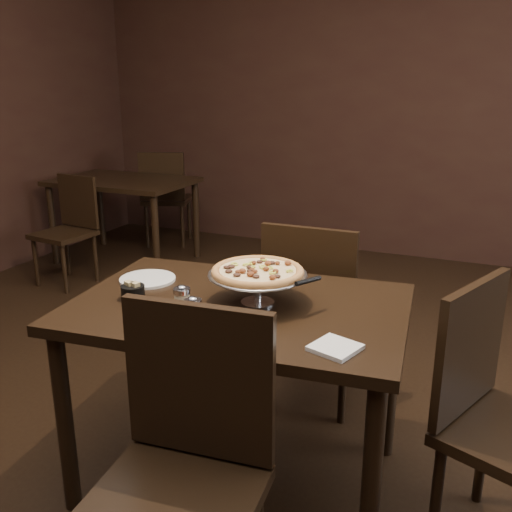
% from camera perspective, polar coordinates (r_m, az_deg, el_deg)
% --- Properties ---
extents(room, '(6.04, 7.04, 2.84)m').
position_cam_1_polar(room, '(1.90, -0.17, 12.36)').
color(room, black).
rests_on(room, ground).
extents(dining_table, '(1.30, 0.94, 0.77)m').
position_cam_1_polar(dining_table, '(2.17, -1.75, -7.22)').
color(dining_table, black).
rests_on(dining_table, ground).
extents(background_table, '(1.18, 0.78, 0.74)m').
position_cam_1_polar(background_table, '(5.16, -13.12, 6.43)').
color(background_table, black).
rests_on(background_table, ground).
extents(pizza_stand, '(0.37, 0.37, 0.15)m').
position_cam_1_polar(pizza_stand, '(2.08, 0.16, -1.60)').
color(pizza_stand, silver).
rests_on(pizza_stand, dining_table).
extents(parmesan_shaker, '(0.06, 0.06, 0.10)m').
position_cam_1_polar(parmesan_shaker, '(2.04, -7.39, -4.37)').
color(parmesan_shaker, beige).
rests_on(parmesan_shaker, dining_table).
extents(pepper_flake_shaker, '(0.06, 0.06, 0.10)m').
position_cam_1_polar(pepper_flake_shaker, '(1.93, -6.31, -5.57)').
color(pepper_flake_shaker, maroon).
rests_on(pepper_flake_shaker, dining_table).
extents(packet_caddy, '(0.09, 0.09, 0.07)m').
position_cam_1_polar(packet_caddy, '(2.20, -12.21, -3.52)').
color(packet_caddy, black).
rests_on(packet_caddy, dining_table).
extents(napkin_stack, '(0.17, 0.17, 0.01)m').
position_cam_1_polar(napkin_stack, '(1.79, 7.93, -9.06)').
color(napkin_stack, silver).
rests_on(napkin_stack, dining_table).
extents(plate_left, '(0.23, 0.23, 0.01)m').
position_cam_1_polar(plate_left, '(2.40, -10.79, -2.29)').
color(plate_left, white).
rests_on(plate_left, dining_table).
extents(plate_near, '(0.26, 0.26, 0.01)m').
position_cam_1_polar(plate_near, '(1.82, -2.89, -8.53)').
color(plate_near, white).
rests_on(plate_near, dining_table).
extents(serving_spatula, '(0.14, 0.14, 0.02)m').
position_cam_1_polar(serving_spatula, '(2.00, 5.23, -2.54)').
color(serving_spatula, silver).
rests_on(serving_spatula, pizza_stand).
extents(chair_far, '(0.45, 0.45, 0.95)m').
position_cam_1_polar(chair_far, '(2.75, 5.87, -5.22)').
color(chair_far, black).
rests_on(chair_far, ground).
extents(chair_near, '(0.49, 0.49, 0.97)m').
position_cam_1_polar(chair_near, '(1.70, -7.36, -20.26)').
color(chair_near, black).
rests_on(chair_near, ground).
extents(chair_side, '(0.57, 0.57, 0.94)m').
position_cam_1_polar(chair_side, '(2.11, 23.19, -14.24)').
color(chair_side, black).
rests_on(chair_side, ground).
extents(bg_chair_far, '(0.55, 0.55, 0.92)m').
position_cam_1_polar(bg_chair_far, '(5.60, -9.04, 6.09)').
color(bg_chair_far, black).
rests_on(bg_chair_far, ground).
extents(bg_chair_near, '(0.44, 0.44, 0.85)m').
position_cam_1_polar(bg_chair_near, '(4.74, -18.17, 2.91)').
color(bg_chair_near, black).
rests_on(bg_chair_near, ground).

